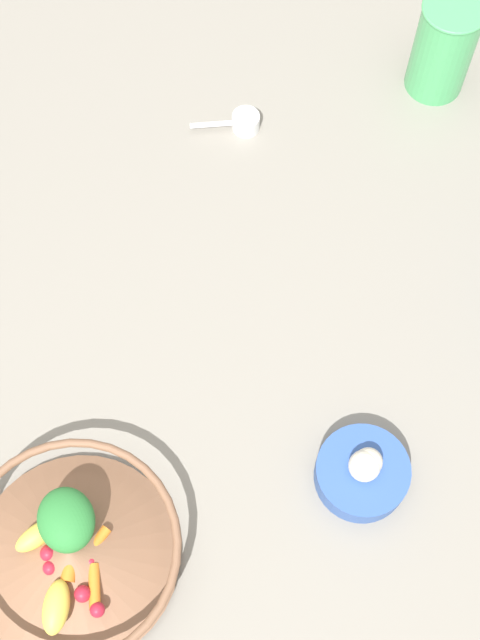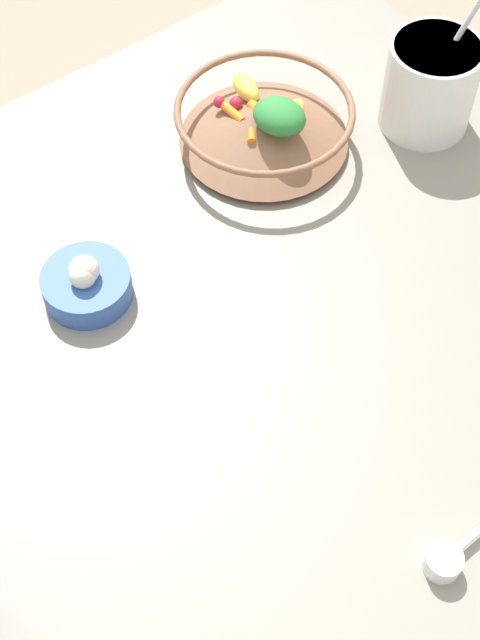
# 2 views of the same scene
# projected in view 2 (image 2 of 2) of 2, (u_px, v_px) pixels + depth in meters

# --- Properties ---
(ground_plane) EXTENTS (6.00, 6.00, 0.00)m
(ground_plane) POSITION_uv_depth(u_px,v_px,m) (264.00, 386.00, 1.10)
(ground_plane) COLOR gray
(countertop) EXTENTS (1.17, 1.17, 0.05)m
(countertop) POSITION_uv_depth(u_px,v_px,m) (265.00, 376.00, 1.08)
(countertop) COLOR gray
(countertop) RESTS_ON ground_plane
(fruit_bowl) EXTENTS (0.25, 0.25, 0.09)m
(fruit_bowl) POSITION_uv_depth(u_px,v_px,m) (265.00, 122.00, 1.23)
(fruit_bowl) COLOR brown
(fruit_bowl) RESTS_ON countertop
(yogurt_tub) EXTENTS (0.13, 0.17, 0.25)m
(yogurt_tub) POSITION_uv_depth(u_px,v_px,m) (431.00, 81.00, 1.23)
(yogurt_tub) COLOR white
(yogurt_tub) RESTS_ON countertop
(measuring_scoop) EXTENTS (0.04, 0.10, 0.03)m
(measuring_scoop) POSITION_uv_depth(u_px,v_px,m) (446.00, 560.00, 0.91)
(measuring_scoop) COLOR white
(measuring_scoop) RESTS_ON countertop
(garlic_bowl) EXTENTS (0.11, 0.11, 0.07)m
(garlic_bowl) POSITION_uv_depth(u_px,v_px,m) (86.00, 283.00, 1.10)
(garlic_bowl) COLOR #3356A3
(garlic_bowl) RESTS_ON countertop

